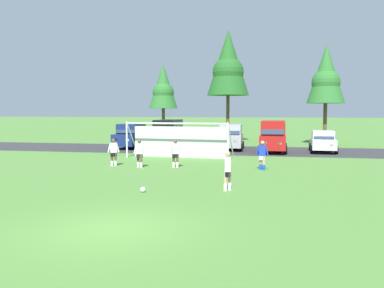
# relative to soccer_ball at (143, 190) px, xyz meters

# --- Properties ---
(ground_plane) EXTENTS (400.00, 400.00, 0.00)m
(ground_plane) POSITION_rel_soccer_ball_xyz_m (0.84, 9.77, -0.11)
(ground_plane) COLOR #518438
(parking_lot_strip) EXTENTS (52.00, 8.40, 0.01)m
(parking_lot_strip) POSITION_rel_soccer_ball_xyz_m (0.84, 18.97, -0.11)
(parking_lot_strip) COLOR #333335
(parking_lot_strip) RESTS_ON ground
(soccer_ball) EXTENTS (0.22, 0.22, 0.22)m
(soccer_ball) POSITION_rel_soccer_ball_xyz_m (0.00, 0.00, 0.00)
(soccer_ball) COLOR white
(soccer_ball) RESTS_ON ground
(soccer_goal) EXTENTS (7.56, 2.58, 2.57)m
(soccer_goal) POSITION_rel_soccer_ball_xyz_m (-1.53, 12.51, 1.18)
(soccer_goal) COLOR white
(soccer_goal) RESTS_ON ground
(player_striker_near) EXTENTS (0.30, 0.75, 1.64)m
(player_striker_near) POSITION_rel_soccer_ball_xyz_m (3.30, 1.08, 0.71)
(player_striker_near) COLOR tan
(player_striker_near) RESTS_ON ground
(player_midfield_center) EXTENTS (0.73, 0.33, 1.64)m
(player_midfield_center) POSITION_rel_soccer_ball_xyz_m (4.46, 7.49, 0.71)
(player_midfield_center) COLOR tan
(player_midfield_center) RESTS_ON ground
(player_defender_far) EXTENTS (0.68, 0.46, 1.64)m
(player_defender_far) POSITION_rel_soccer_ball_xyz_m (-4.35, 7.46, 0.71)
(player_defender_far) COLOR brown
(player_defender_far) RESTS_ON ground
(player_winger_left) EXTENTS (0.75, 0.31, 1.64)m
(player_winger_left) POSITION_rel_soccer_ball_xyz_m (-2.58, 7.07, 0.71)
(player_winger_left) COLOR brown
(player_winger_left) RESTS_ON ground
(player_winger_right) EXTENTS (0.73, 0.39, 1.64)m
(player_winger_right) POSITION_rel_soccer_ball_xyz_m (-0.54, 7.52, 0.71)
(player_winger_right) COLOR brown
(player_winger_right) RESTS_ON ground
(parked_car_slot_far_left) EXTENTS (2.19, 4.63, 2.16)m
(parked_car_slot_far_left) POSITION_rel_soccer_ball_xyz_m (-7.60, 19.26, 1.00)
(parked_car_slot_far_left) COLOR navy
(parked_car_slot_far_left) RESTS_ON ground
(parked_car_slot_left) EXTENTS (2.29, 4.85, 2.52)m
(parked_car_slot_left) POSITION_rel_soccer_ball_xyz_m (-4.32, 19.86, 1.23)
(parked_car_slot_left) COLOR black
(parked_car_slot_left) RESTS_ON ground
(parked_car_slot_center_left) EXTENTS (2.23, 4.30, 1.72)m
(parked_car_slot_center_left) POSITION_rel_soccer_ball_xyz_m (-1.33, 17.81, 0.77)
(parked_car_slot_center_left) COLOR tan
(parked_car_slot_center_left) RESTS_ON ground
(parked_car_slot_center) EXTENTS (2.30, 4.68, 2.16)m
(parked_car_slot_center) POSITION_rel_soccer_ball_xyz_m (1.34, 19.46, 1.00)
(parked_car_slot_center) COLOR #B2B2BC
(parked_car_slot_center) RESTS_ON ground
(parked_car_slot_center_right) EXTENTS (2.22, 4.81, 2.52)m
(parked_car_slot_center_right) POSITION_rel_soccer_ball_xyz_m (4.89, 17.96, 1.23)
(parked_car_slot_center_right) COLOR red
(parked_car_slot_center_right) RESTS_ON ground
(parked_car_slot_right) EXTENTS (2.13, 4.25, 1.72)m
(parked_car_slot_right) POSITION_rel_soccer_ball_xyz_m (8.79, 18.75, 0.77)
(parked_car_slot_right) COLOR silver
(parked_car_slot_right) RESTS_ON ground
(tree_left_edge) EXTENTS (3.26, 3.26, 8.68)m
(tree_left_edge) POSITION_rel_soccer_ball_xyz_m (-7.70, 30.30, 5.85)
(tree_left_edge) COLOR brown
(tree_left_edge) RESTS_ON ground
(tree_mid_left) EXTENTS (4.50, 4.50, 12.00)m
(tree_mid_left) POSITION_rel_soccer_ball_xyz_m (-0.14, 29.22, 8.14)
(tree_mid_left) COLOR brown
(tree_mid_left) RESTS_ON ground
(tree_center_back) EXTENTS (3.66, 3.66, 9.76)m
(tree_center_back) POSITION_rel_soccer_ball_xyz_m (9.75, 26.98, 6.59)
(tree_center_back) COLOR brown
(tree_center_back) RESTS_ON ground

